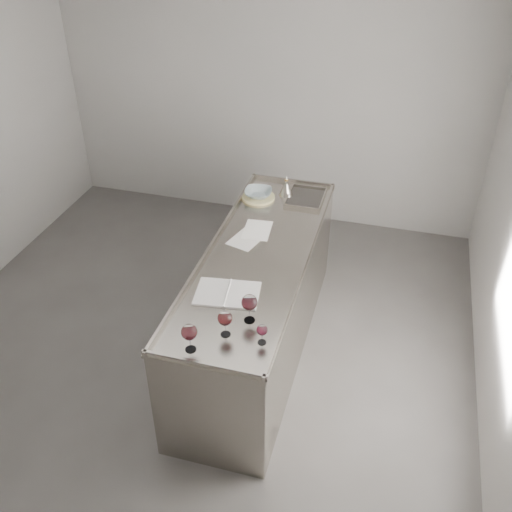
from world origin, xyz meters
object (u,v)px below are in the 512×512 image
(wine_glass_small, at_px, (262,331))
(notebook, at_px, (227,293))
(counter, at_px, (258,302))
(wine_funnel, at_px, (286,189))
(wine_glass_middle, at_px, (225,319))
(wine_glass_left, at_px, (189,333))
(ceramic_bowl, at_px, (258,193))
(wine_glass_right, at_px, (249,303))

(wine_glass_small, xyz_separation_m, notebook, (-0.35, 0.39, -0.09))
(counter, height_order, wine_funnel, wine_funnel)
(wine_glass_middle, distance_m, notebook, 0.42)
(wine_glass_left, height_order, wine_glass_middle, wine_glass_left)
(ceramic_bowl, xyz_separation_m, wine_funnel, (0.22, 0.12, 0.01))
(wine_glass_middle, bearing_deg, wine_glass_small, -2.21)
(wine_glass_left, distance_m, ceramic_bowl, 1.91)
(wine_glass_middle, distance_m, wine_glass_right, 0.20)
(counter, relative_size, wine_funnel, 13.04)
(wine_funnel, bearing_deg, ceramic_bowl, -150.38)
(wine_glass_left, relative_size, ceramic_bowl, 0.81)
(counter, height_order, wine_glass_left, wine_glass_left)
(wine_glass_small, height_order, notebook, wine_glass_small)
(notebook, bearing_deg, counter, 74.21)
(wine_glass_left, relative_size, notebook, 0.41)
(counter, xyz_separation_m, wine_glass_right, (0.15, -0.73, 0.61))
(ceramic_bowl, bearing_deg, counter, -74.79)
(ceramic_bowl, bearing_deg, wine_funnel, 29.62)
(wine_glass_middle, bearing_deg, wine_glass_right, 57.55)
(counter, bearing_deg, ceramic_bowl, 105.21)
(wine_glass_small, bearing_deg, wine_glass_middle, 177.79)
(wine_glass_small, bearing_deg, counter, 106.84)
(wine_glass_right, distance_m, wine_funnel, 1.69)
(ceramic_bowl, height_order, wine_funnel, wine_funnel)
(wine_glass_right, xyz_separation_m, ceramic_bowl, (-0.37, 1.56, -0.09))
(ceramic_bowl, bearing_deg, wine_glass_middle, -81.30)
(wine_glass_right, height_order, wine_glass_small, wine_glass_right)
(counter, distance_m, wine_glass_small, 1.10)
(wine_glass_middle, distance_m, ceramic_bowl, 1.74)
(counter, bearing_deg, wine_funnel, 90.31)
(wine_glass_right, distance_m, notebook, 0.34)
(wine_glass_right, bearing_deg, notebook, 135.12)
(counter, relative_size, notebook, 5.22)
(wine_glass_right, bearing_deg, ceramic_bowl, 103.35)
(notebook, xyz_separation_m, ceramic_bowl, (-0.15, 1.34, 0.04))
(wine_glass_left, bearing_deg, wine_glass_right, 52.59)
(wine_funnel, bearing_deg, counter, -89.69)
(wine_glass_left, xyz_separation_m, wine_glass_right, (0.27, 0.35, 0.01))
(wine_glass_left, bearing_deg, counter, 83.63)
(counter, bearing_deg, wine_glass_right, -78.77)
(wine_funnel, bearing_deg, wine_glass_right, -84.88)
(wine_glass_middle, xyz_separation_m, wine_glass_small, (0.24, -0.01, -0.03))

